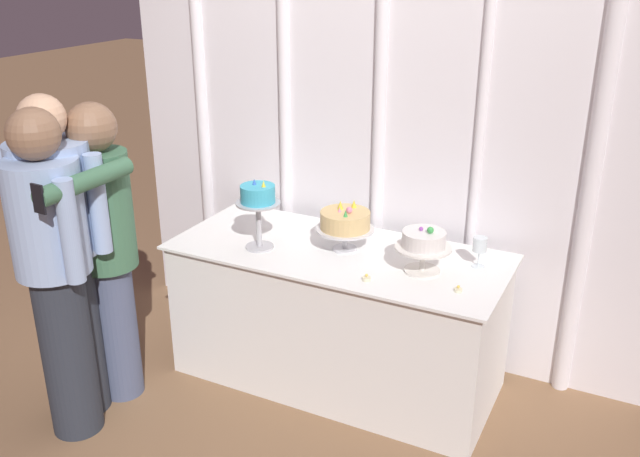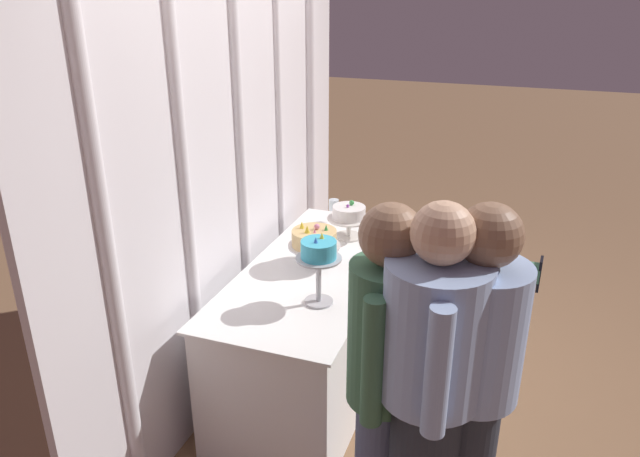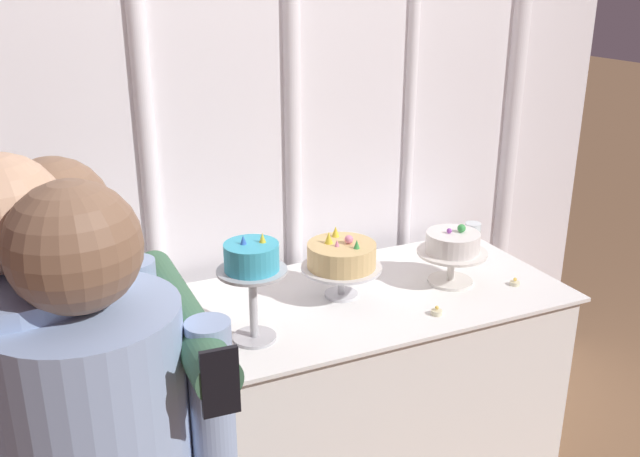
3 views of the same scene
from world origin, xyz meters
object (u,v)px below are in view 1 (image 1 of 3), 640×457
(guest_girl_blue_dress, at_px, (104,241))
(guest_man_pink_jacket, at_px, (54,266))
(cake_display_center, at_px, (345,222))
(tealight_near_left, at_px, (458,290))
(cake_display_rightmost, at_px, (424,243))
(guest_man_dark_suit, at_px, (62,251))
(cake_display_leftmost, at_px, (258,200))
(wine_glass, at_px, (480,246))
(cake_table, at_px, (337,316))
(tealight_far_left, at_px, (366,278))

(guest_girl_blue_dress, xyz_separation_m, guest_man_pink_jacket, (0.01, -0.33, -0.00))
(cake_display_center, height_order, tealight_near_left, cake_display_center)
(cake_display_rightmost, bearing_deg, guest_girl_blue_dress, -157.33)
(guest_man_pink_jacket, bearing_deg, cake_display_rightmost, 32.86)
(guest_girl_blue_dress, relative_size, guest_man_dark_suit, 0.96)
(cake_display_leftmost, relative_size, cake_display_center, 1.24)
(tealight_near_left, distance_m, guest_man_dark_suit, 1.89)
(cake_display_center, bearing_deg, wine_glass, 9.05)
(cake_display_center, relative_size, guest_man_pink_jacket, 0.19)
(wine_glass, xyz_separation_m, guest_girl_blue_dress, (-1.68, -0.78, 0.00))
(wine_glass, distance_m, guest_man_pink_jacket, 2.01)
(guest_man_pink_jacket, bearing_deg, cake_table, 45.16)
(tealight_far_left, distance_m, guest_man_pink_jacket, 1.44)
(cake_table, xyz_separation_m, tealight_near_left, (0.69, -0.17, 0.40))
(wine_glass, relative_size, guest_man_dark_suit, 0.10)
(guest_man_pink_jacket, bearing_deg, tealight_far_left, 30.17)
(tealight_near_left, relative_size, guest_man_dark_suit, 0.02)
(cake_display_rightmost, bearing_deg, guest_man_pink_jacket, -147.14)
(guest_man_pink_jacket, bearing_deg, tealight_near_left, 25.89)
(wine_glass, bearing_deg, cake_display_center, -170.95)
(tealight_near_left, bearing_deg, cake_table, 166.11)
(cake_display_leftmost, distance_m, tealight_near_left, 1.11)
(guest_man_dark_suit, height_order, guest_man_pink_jacket, guest_man_dark_suit)
(cake_table, xyz_separation_m, tealight_far_left, (0.27, -0.26, 0.40))
(cake_display_rightmost, bearing_deg, cake_table, 174.71)
(cake_display_rightmost, height_order, wine_glass, cake_display_rightmost)
(cake_display_leftmost, relative_size, guest_man_dark_suit, 0.23)
(guest_man_pink_jacket, bearing_deg, wine_glass, 33.59)
(guest_girl_blue_dress, bearing_deg, cake_display_leftmost, 40.14)
(tealight_far_left, bearing_deg, tealight_near_left, 11.39)
(wine_glass, bearing_deg, cake_table, -169.17)
(cake_display_leftmost, xyz_separation_m, wine_glass, (1.09, 0.28, -0.15))
(tealight_near_left, distance_m, guest_man_pink_jacket, 1.85)
(cake_table, bearing_deg, cake_display_rightmost, -5.29)
(guest_man_pink_jacket, bearing_deg, guest_man_dark_suit, 125.33)
(guest_man_dark_suit, bearing_deg, tealight_near_left, 20.62)
(guest_man_pink_jacket, bearing_deg, cake_display_leftmost, 54.66)
(cake_table, bearing_deg, guest_man_dark_suit, -142.15)
(cake_display_center, bearing_deg, cake_display_rightmost, -8.96)
(cake_display_center, height_order, wine_glass, cake_display_center)
(cake_display_rightmost, relative_size, guest_girl_blue_dress, 0.17)
(cake_display_center, relative_size, guest_man_dark_suit, 0.19)
(cake_display_center, bearing_deg, guest_girl_blue_dress, -146.02)
(cake_display_center, xyz_separation_m, tealight_near_left, (0.66, -0.20, -0.15))
(cake_table, distance_m, cake_display_rightmost, 0.72)
(tealight_far_left, bearing_deg, guest_man_pink_jacket, -149.83)
(cake_display_rightmost, bearing_deg, tealight_far_left, -133.86)
(tealight_near_left, bearing_deg, tealight_far_left, -168.61)
(cake_table, height_order, wine_glass, wine_glass)
(tealight_far_left, bearing_deg, guest_girl_blue_dress, -162.45)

